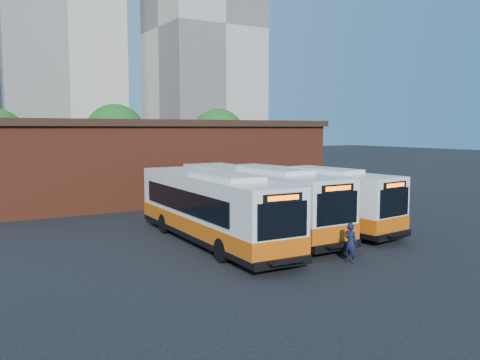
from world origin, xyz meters
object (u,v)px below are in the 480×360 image
bus_mideast (257,202)px  transit_worker (351,243)px  bus_east (304,199)px  bus_midwest (212,211)px

bus_mideast → transit_worker: (-0.10, -7.52, -0.80)m
bus_east → bus_midwest: bearing=-177.2°
bus_mideast → bus_east: bearing=0.4°
bus_mideast → transit_worker: 7.56m
bus_mideast → bus_east: (3.36, 0.05, -0.07)m
bus_mideast → transit_worker: size_ratio=7.80×
bus_midwest → transit_worker: bus_midwest is taller
bus_midwest → transit_worker: bearing=-60.5°
bus_midwest → bus_east: size_ratio=1.02×
bus_east → transit_worker: (-3.46, -7.57, -0.73)m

